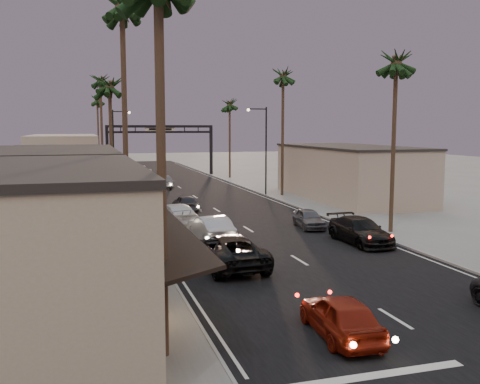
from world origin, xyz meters
TOP-DOWN VIEW (x-y plane):
  - ground at (0.00, 40.00)m, footprint 200.00×200.00m
  - road at (0.00, 45.00)m, footprint 14.00×120.00m
  - sidewalk_left at (-9.50, 52.00)m, footprint 5.00×92.00m
  - sidewalk_right at (9.50, 52.00)m, footprint 5.00×92.00m
  - storefront_near at (-13.00, 12.00)m, footprint 8.00×12.00m
  - storefront_mid at (-13.00, 26.00)m, footprint 8.00×14.00m
  - storefront_far at (-13.00, 42.00)m, footprint 8.00×16.00m
  - storefront_dist at (-13.00, 65.00)m, footprint 8.00×20.00m
  - building_right at (14.00, 40.00)m, footprint 8.00×18.00m
  - arch at (0.00, 70.00)m, footprint 15.20×0.40m
  - streetlight_right at (6.92, 45.00)m, footprint 2.13×0.30m
  - streetlight_left at (-6.92, 58.00)m, footprint 2.13×0.30m
  - palm_lc at (-8.60, 36.00)m, footprint 3.20×3.20m
  - palm_ld at (-8.60, 55.00)m, footprint 3.20×3.20m
  - palm_ra at (8.60, 24.00)m, footprint 3.20×3.20m
  - palm_rb at (8.60, 44.00)m, footprint 3.20×3.20m
  - palm_rc at (8.60, 64.00)m, footprint 3.20×3.20m
  - palm_far at (-8.30, 78.00)m, footprint 3.20×3.20m
  - oncoming_red at (-2.70, 9.06)m, footprint 1.98×4.35m
  - oncoming_pickup at (-3.95, 18.79)m, footprint 3.11×6.19m
  - oncoming_silver at (-3.40, 24.91)m, footprint 2.07×5.01m
  - oncoming_white at (-4.65, 30.41)m, footprint 3.04×5.94m
  - oncoming_dgrey at (-2.62, 37.30)m, footprint 1.88×4.07m
  - oncoming_grey_far at (-2.21, 54.15)m, footprint 2.18×4.72m
  - curbside_black at (5.13, 21.83)m, footprint 2.31×5.41m
  - curbside_grey at (4.21, 27.33)m, footprint 2.00×4.05m

SIDE VIEW (x-z plane):
  - ground at x=0.00m, z-range 0.00..0.00m
  - road at x=0.00m, z-range -0.01..0.01m
  - sidewalk_left at x=-9.50m, z-range 0.00..0.12m
  - sidewalk_right at x=9.50m, z-range 0.00..0.12m
  - curbside_grey at x=4.21m, z-range 0.00..1.33m
  - oncoming_dgrey at x=-2.62m, z-range 0.00..1.35m
  - oncoming_red at x=-2.70m, z-range 0.00..1.45m
  - oncoming_grey_far at x=-2.21m, z-range 0.00..1.50m
  - curbside_black at x=5.13m, z-range 0.00..1.56m
  - oncoming_silver at x=-3.40m, z-range 0.00..1.61m
  - oncoming_white at x=-4.65m, z-range 0.00..1.65m
  - oncoming_pickup at x=-3.95m, z-range 0.00..1.68m
  - storefront_far at x=-13.00m, z-range 0.00..5.00m
  - building_right at x=14.00m, z-range 0.00..5.00m
  - storefront_near at x=-13.00m, z-range 0.00..5.50m
  - storefront_mid at x=-13.00m, z-range 0.00..5.50m
  - storefront_dist at x=-13.00m, z-range 0.00..6.00m
  - streetlight_right at x=6.92m, z-range 0.83..9.83m
  - streetlight_left at x=-6.92m, z-range 0.83..9.83m
  - arch at x=0.00m, z-range 1.90..9.17m
  - palm_lc at x=-8.60m, z-range 4.37..16.57m
  - palm_rc at x=8.60m, z-range 4.37..16.57m
  - palm_ra at x=8.60m, z-range 4.84..18.04m
  - palm_far at x=-8.30m, z-range 4.84..18.04m
  - palm_ld at x=-8.60m, z-range 5.32..19.52m
  - palm_rb at x=8.60m, z-range 5.32..19.52m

